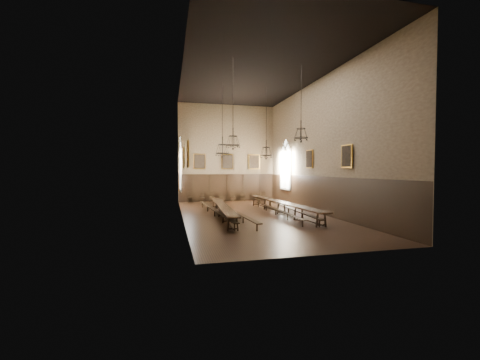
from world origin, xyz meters
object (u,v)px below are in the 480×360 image
object	(u,v)px
chandelier_back_right	(266,151)
bench_right_outer	(289,210)
bench_right_inner	(276,211)
chair_3	(222,199)
chair_0	(190,199)
chandelier_front_left	(233,138)
chandelier_front_right	(301,133)
chair_1	(202,199)
table_left	(223,211)
chair_5	(243,198)
chair_6	(255,198)
bench_left_outer	(215,212)
chair_4	(233,198)
chair_7	(263,198)
table_right	(281,208)
chandelier_back_left	(222,149)
chair_2	(212,199)
bench_left_inner	(233,212)

from	to	relation	value
chandelier_back_right	bench_right_outer	bearing A→B (deg)	-75.12
bench_right_inner	chair_3	xyz separation A→B (m)	(-2.07, 8.69, -0.00)
chair_0	chandelier_front_left	distance (m)	11.96
chandelier_front_right	chandelier_front_left	bearing A→B (deg)	-176.72
bench_right_inner	chair_1	distance (m)	9.54
table_left	chair_3	distance (m)	8.83
chair_5	chair_6	size ratio (longest dim) A/B	0.95
table_left	chandelier_front_right	bearing A→B (deg)	-25.82
table_left	chandelier_back_right	bearing A→B (deg)	37.13
bench_left_outer	chair_6	distance (m)	9.76
chair_4	table_left	bearing A→B (deg)	-97.05
chair_4	chair_7	distance (m)	3.00
chair_5	chair_7	world-z (taller)	chair_5
chandelier_front_left	chair_3	bearing A→B (deg)	83.42
table_right	chair_1	bearing A→B (deg)	117.28
chair_5	chandelier_front_left	size ratio (longest dim) A/B	0.18
chair_3	chandelier_front_left	distance (m)	11.93
chair_4	chair_7	bearing A→B (deg)	10.94
chair_1	table_right	bearing A→B (deg)	-44.74
bench_right_inner	chair_6	world-z (taller)	chair_6
bench_right_inner	chair_7	distance (m)	8.92
chandelier_back_left	chandelier_front_right	xyz separation A→B (m)	(3.88, -4.32, 0.70)
bench_left_outer	chandelier_back_left	bearing A→B (deg)	66.12
table_left	chair_4	world-z (taller)	chair_4
table_right	chair_0	world-z (taller)	chair_0
bench_right_outer	chair_6	xyz separation A→B (m)	(0.14, 8.41, -0.01)
chair_0	chair_6	world-z (taller)	chair_0
chair_3	chandelier_back_right	distance (m)	7.50
bench_right_inner	chair_2	size ratio (longest dim) A/B	9.44
bench_right_inner	chandelier_front_left	size ratio (longest dim) A/B	1.86
chandelier_front_left	bench_left_outer	bearing A→B (deg)	103.41
chair_1	chandelier_back_right	xyz separation A→B (m)	(4.14, -5.87, 4.07)
bench_right_inner	chandelier_back_left	bearing A→B (deg)	144.40
chair_7	chandelier_front_right	world-z (taller)	chandelier_front_right
chair_5	chair_6	xyz separation A→B (m)	(1.19, 0.03, 0.01)
table_right	chair_7	world-z (taller)	chair_7
bench_left_inner	chair_7	bearing A→B (deg)	60.98
table_right	chair_0	size ratio (longest dim) A/B	10.72
chair_0	chair_6	bearing A→B (deg)	-3.40
bench_left_inner	chair_1	distance (m)	8.90
bench_right_inner	chandelier_back_left	distance (m)	5.64
table_right	chair_1	world-z (taller)	chair_1
chair_4	chandelier_front_left	xyz separation A→B (m)	(-2.33, -10.92, 4.37)
chair_3	chair_7	world-z (taller)	chair_7
chair_6	chandelier_back_right	world-z (taller)	chandelier_back_right
bench_right_outer	chair_0	size ratio (longest dim) A/B	10.31
chair_0	table_right	bearing A→B (deg)	-59.92
bench_left_inner	chandelier_back_left	xyz separation A→B (m)	(-0.22, 2.36, 4.12)
chair_1	chair_3	bearing A→B (deg)	16.91
chair_4	chandelier_back_left	size ratio (longest dim) A/B	0.19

